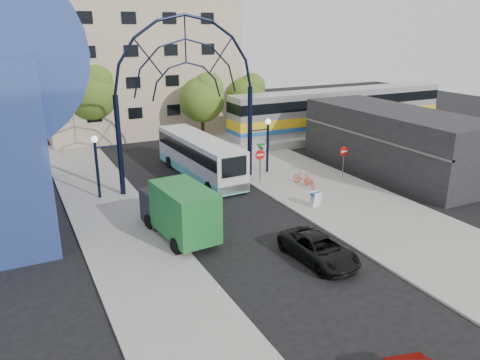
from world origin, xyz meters
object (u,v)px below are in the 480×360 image
sandwich_board (316,197)px  tree_north_c (248,94)px  stop_sign (260,158)px  tree_north_a (204,97)px  do_not_enter_sign (344,154)px  city_bus (199,156)px  bike_near_a (310,182)px  tree_north_b (92,91)px  street_name_sign (261,153)px  black_suv (319,249)px  train_car (340,109)px  gateway_arch (186,68)px  green_truck (178,210)px  bike_near_b (303,177)px

sandwich_board → tree_north_c: bearing=73.5°
stop_sign → tree_north_a: size_ratio=0.36×
sandwich_board → tree_north_c: 23.17m
do_not_enter_sign → city_bus: (-9.53, 5.72, -0.35)m
bike_near_a → city_bus: bearing=136.6°
tree_north_b → tree_north_c: tree_north_b is taller
stop_sign → bike_near_a: (2.60, -2.80, -1.46)m
street_name_sign → tree_north_a: tree_north_a is taller
stop_sign → city_bus: 5.01m
sandwich_board → black_suv: bearing=-124.2°
street_name_sign → sandwich_board: (0.40, -6.62, -1.39)m
train_car → black_suv: size_ratio=5.30×
gateway_arch → green_truck: bearing=-115.0°
gateway_arch → do_not_enter_sign: bearing=-20.0°
sandwich_board → train_car: bearing=48.1°
gateway_arch → sandwich_board: (5.60, -8.02, -7.81)m
gateway_arch → sandwich_board: size_ratio=13.80×
tree_north_a → bike_near_a: bearing=-85.6°
green_truck → bike_near_b: 12.03m
tree_north_b → city_bus: bearing=-69.4°
green_truck → tree_north_c: bearing=49.0°
sandwich_board → tree_north_a: bearing=88.5°
do_not_enter_sign → green_truck: green_truck is taller
green_truck → gateway_arch: bearing=59.8°
city_bus → do_not_enter_sign: bearing=-33.7°
train_car → tree_north_a: 14.52m
gateway_arch → train_car: gateway_arch is taller
black_suv → bike_near_b: black_suv is taller
tree_north_a → bike_near_b: bearing=-85.2°
stop_sign → tree_north_c: 17.68m
green_truck → black_suv: size_ratio=1.35×
street_name_sign → tree_north_a: bearing=86.0°
city_bus → black_suv: (0.06, -15.73, -0.97)m
street_name_sign → black_suv: (-3.67, -12.61, -1.47)m
do_not_enter_sign → bike_near_b: (-3.57, 0.19, -1.38)m
city_bus → bike_near_b: bearing=-45.6°
green_truck → sandwich_board: bearing=-4.8°
gateway_arch → city_bus: bearing=49.5°
black_suv → tree_north_a: bearing=76.4°
train_car → black_suv: (-18.47, -22.01, -2.24)m
city_bus → gateway_arch: bearing=-133.3°
gateway_arch → stop_sign: 8.37m
tree_north_b → bike_near_b: size_ratio=5.02×
black_suv → stop_sign: bearing=71.2°
train_car → tree_north_a: tree_north_a is taller
sandwich_board → city_bus: 10.62m
city_bus → bike_near_b: 8.20m
bike_near_a → green_truck: bearing=-159.3°
stop_sign → do_not_enter_sign: size_ratio=1.01×
tree_north_c → bike_near_a: tree_north_c is taller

